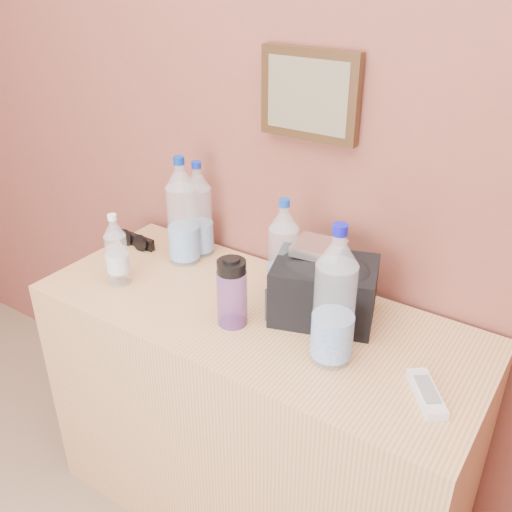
% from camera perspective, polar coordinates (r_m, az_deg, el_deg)
% --- Properties ---
extents(picture_frame, '(0.30, 0.03, 0.25)m').
position_cam_1_polar(picture_frame, '(1.65, 5.35, 15.75)').
color(picture_frame, '#382311').
rests_on(picture_frame, room_shell).
extents(dresser, '(1.33, 0.55, 0.83)m').
position_cam_1_polar(dresser, '(1.92, -0.12, -15.91)').
color(dresser, tan).
rests_on(dresser, ground).
extents(pet_large_a, '(0.10, 0.10, 0.36)m').
position_cam_1_polar(pet_large_a, '(1.87, -7.35, 3.91)').
color(pet_large_a, '#A8C6D1').
rests_on(pet_large_a, dresser).
extents(pet_large_b, '(0.09, 0.09, 0.33)m').
position_cam_1_polar(pet_large_b, '(1.92, -5.74, 4.20)').
color(pet_large_b, '#CCEAF8').
rests_on(pet_large_b, dresser).
extents(pet_large_c, '(0.09, 0.09, 0.32)m').
position_cam_1_polar(pet_large_c, '(1.65, 2.72, -0.05)').
color(pet_large_c, silver).
rests_on(pet_large_c, dresser).
extents(pet_large_d, '(0.10, 0.10, 0.38)m').
position_cam_1_polar(pet_large_d, '(1.40, 7.84, -4.72)').
color(pet_large_d, silver).
rests_on(pet_large_d, dresser).
extents(pet_small, '(0.07, 0.07, 0.23)m').
position_cam_1_polar(pet_small, '(1.80, -13.75, 0.24)').
color(pet_small, white).
rests_on(pet_small, dresser).
extents(nalgene_bottle, '(0.08, 0.08, 0.21)m').
position_cam_1_polar(nalgene_bottle, '(1.56, -2.41, -3.59)').
color(nalgene_bottle, '#64388F').
rests_on(nalgene_bottle, dresser).
extents(sunglasses, '(0.16, 0.06, 0.04)m').
position_cam_1_polar(sunglasses, '(2.05, -11.88, 1.55)').
color(sunglasses, black).
rests_on(sunglasses, dresser).
extents(ac_remote, '(0.14, 0.16, 0.02)m').
position_cam_1_polar(ac_remote, '(1.43, 16.67, -13.01)').
color(ac_remote, silver).
rests_on(ac_remote, dresser).
extents(toiletry_bag, '(0.33, 0.28, 0.19)m').
position_cam_1_polar(toiletry_bag, '(1.60, 6.85, -3.10)').
color(toiletry_bag, black).
rests_on(toiletry_bag, dresser).
extents(foil_packet, '(0.15, 0.13, 0.03)m').
position_cam_1_polar(foil_packet, '(1.57, 6.34, 0.79)').
color(foil_packet, silver).
rests_on(foil_packet, toiletry_bag).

